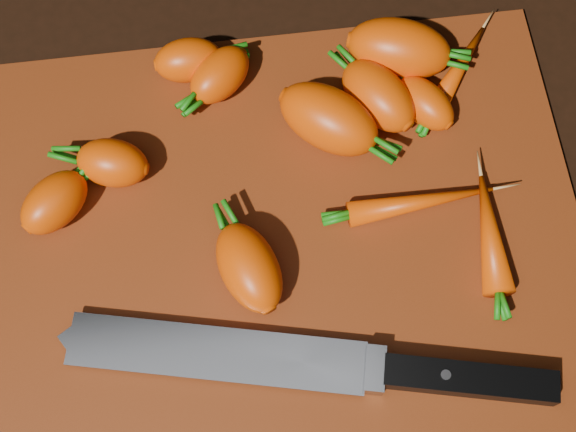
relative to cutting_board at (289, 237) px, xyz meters
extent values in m
cube|color=black|center=(0.00, 0.00, -0.01)|extent=(2.00, 2.00, 0.01)
cube|color=maroon|center=(0.00, 0.00, 0.00)|extent=(0.50, 0.40, 0.01)
ellipsoid|color=#E64400|center=(-0.19, 0.05, 0.03)|extent=(0.08, 0.07, 0.04)
ellipsoid|color=#E64400|center=(-0.14, 0.08, 0.03)|extent=(0.07, 0.06, 0.04)
ellipsoid|color=#E64400|center=(0.05, 0.09, 0.03)|extent=(0.11, 0.10, 0.05)
ellipsoid|color=#E64400|center=(-0.04, -0.03, 0.03)|extent=(0.07, 0.09, 0.05)
ellipsoid|color=#E64400|center=(-0.04, 0.15, 0.03)|extent=(0.07, 0.07, 0.04)
ellipsoid|color=#E64400|center=(-0.07, 0.17, 0.03)|extent=(0.06, 0.04, 0.04)
ellipsoid|color=#E64400|center=(0.13, 0.10, 0.02)|extent=(0.07, 0.07, 0.04)
ellipsoid|color=#E64400|center=(0.17, 0.14, 0.02)|extent=(0.08, 0.09, 0.02)
ellipsoid|color=#E64400|center=(0.11, 0.01, 0.02)|extent=(0.13, 0.03, 0.02)
ellipsoid|color=#E64400|center=(0.17, -0.02, 0.02)|extent=(0.03, 0.11, 0.03)
ellipsoid|color=#E64400|center=(0.09, 0.11, 0.03)|extent=(0.08, 0.09, 0.05)
ellipsoid|color=#E64400|center=(0.12, 0.15, 0.03)|extent=(0.11, 0.08, 0.05)
cube|color=gray|center=(-0.19, -0.07, 0.02)|extent=(0.24, 0.10, 0.00)
cube|color=gray|center=(-0.06, -0.10, 0.02)|extent=(0.02, 0.04, 0.02)
cube|color=black|center=(0.01, -0.11, 0.02)|extent=(0.14, 0.05, 0.02)
cylinder|color=#B2B2B7|center=(-0.01, -0.11, 0.03)|extent=(0.01, 0.01, 0.00)
camera|label=1|loc=(-0.03, -0.23, 0.65)|focal=50.00mm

